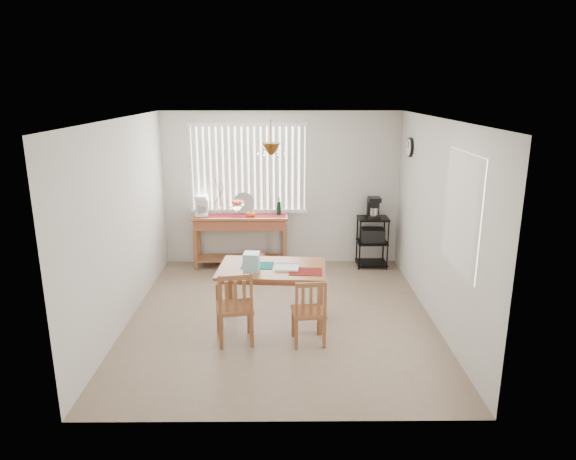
{
  "coord_description": "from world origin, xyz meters",
  "views": [
    {
      "loc": [
        0.05,
        -6.32,
        2.97
      ],
      "look_at": [
        0.1,
        0.55,
        1.05
      ],
      "focal_mm": 32.0,
      "sensor_mm": 36.0,
      "label": 1
    }
  ],
  "objects_px": {
    "dining_table": "(272,273)",
    "cart_items": "(374,208)",
    "sideboard": "(241,229)",
    "chair_left": "(235,308)",
    "chair_right": "(309,312)",
    "wire_cart": "(372,237)"
  },
  "relations": [
    {
      "from": "chair_right",
      "to": "sideboard",
      "type": "bearing_deg",
      "value": 110.17
    },
    {
      "from": "cart_items",
      "to": "dining_table",
      "type": "distance_m",
      "value": 2.7
    },
    {
      "from": "sideboard",
      "to": "chair_right",
      "type": "height_order",
      "value": "sideboard"
    },
    {
      "from": "sideboard",
      "to": "dining_table",
      "type": "distance_m",
      "value": 2.17
    },
    {
      "from": "dining_table",
      "to": "chair_right",
      "type": "xyz_separation_m",
      "value": [
        0.45,
        -0.67,
        -0.24
      ]
    },
    {
      "from": "wire_cart",
      "to": "chair_right",
      "type": "bearing_deg",
      "value": -113.55
    },
    {
      "from": "wire_cart",
      "to": "dining_table",
      "type": "relative_size",
      "value": 0.6
    },
    {
      "from": "wire_cart",
      "to": "cart_items",
      "type": "xyz_separation_m",
      "value": [
        -0.0,
        0.01,
        0.51
      ]
    },
    {
      "from": "sideboard",
      "to": "wire_cart",
      "type": "distance_m",
      "value": 2.22
    },
    {
      "from": "chair_right",
      "to": "chair_left",
      "type": "bearing_deg",
      "value": 177.6
    },
    {
      "from": "sideboard",
      "to": "chair_right",
      "type": "distance_m",
      "value": 2.96
    },
    {
      "from": "dining_table",
      "to": "chair_right",
      "type": "relative_size",
      "value": 1.71
    },
    {
      "from": "chair_left",
      "to": "dining_table",
      "type": "bearing_deg",
      "value": 55.9
    },
    {
      "from": "dining_table",
      "to": "cart_items",
      "type": "bearing_deg",
      "value": 51.84
    },
    {
      "from": "chair_left",
      "to": "chair_right",
      "type": "distance_m",
      "value": 0.88
    },
    {
      "from": "sideboard",
      "to": "chair_left",
      "type": "height_order",
      "value": "chair_left"
    },
    {
      "from": "sideboard",
      "to": "chair_left",
      "type": "xyz_separation_m",
      "value": [
        0.14,
        -2.73,
        -0.22
      ]
    },
    {
      "from": "wire_cart",
      "to": "cart_items",
      "type": "height_order",
      "value": "cart_items"
    },
    {
      "from": "dining_table",
      "to": "chair_right",
      "type": "distance_m",
      "value": 0.84
    },
    {
      "from": "sideboard",
      "to": "chair_right",
      "type": "relative_size",
      "value": 1.91
    },
    {
      "from": "sideboard",
      "to": "dining_table",
      "type": "relative_size",
      "value": 1.11
    },
    {
      "from": "sideboard",
      "to": "wire_cart",
      "type": "bearing_deg",
      "value": -0.17
    }
  ]
}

